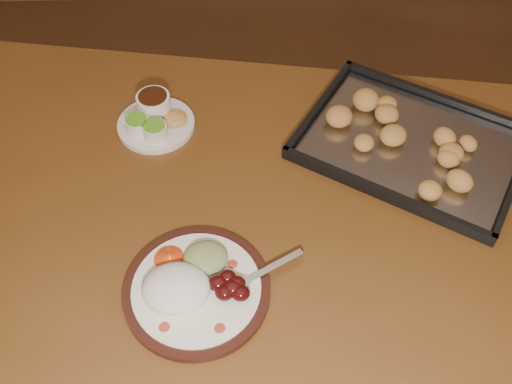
{
  "coord_description": "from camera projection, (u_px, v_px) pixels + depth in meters",
  "views": [
    {
      "loc": [
        0.06,
        -0.55,
        1.64
      ],
      "look_at": [
        0.09,
        0.14,
        0.77
      ],
      "focal_mm": 40.0,
      "sensor_mm": 36.0,
      "label": 1
    }
  ],
  "objects": [
    {
      "name": "dining_table",
      "position": [
        244.0,
        241.0,
        1.18
      ],
      "size": [
        1.63,
        1.13,
        0.75
      ],
      "rotation": [
        0.0,
        0.0,
        -0.16
      ],
      "color": "brown",
      "rests_on": "ground"
    },
    {
      "name": "baking_tray",
      "position": [
        411.0,
        143.0,
        1.19
      ],
      "size": [
        0.55,
        0.51,
        0.05
      ],
      "rotation": [
        0.0,
        0.0,
        -0.56
      ],
      "color": "black",
      "rests_on": "dining_table"
    },
    {
      "name": "condiment_saucer",
      "position": [
        154.0,
        119.0,
        1.23
      ],
      "size": [
        0.17,
        0.17,
        0.06
      ],
      "rotation": [
        0.0,
        0.0,
        -0.17
      ],
      "color": "white",
      "rests_on": "dining_table"
    },
    {
      "name": "dinner_plate",
      "position": [
        193.0,
        286.0,
        0.98
      ],
      "size": [
        0.32,
        0.26,
        0.06
      ],
      "rotation": [
        0.0,
        0.0,
        0.1
      ],
      "color": "black",
      "rests_on": "dining_table"
    }
  ]
}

